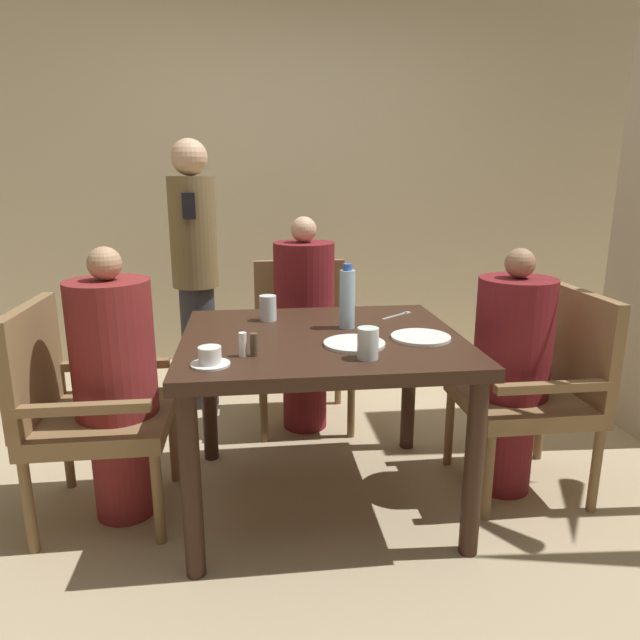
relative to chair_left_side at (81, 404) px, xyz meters
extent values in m
plane|color=tan|center=(0.96, 0.00, -0.49)|extent=(16.00, 16.00, 0.00)
cube|color=beige|center=(0.96, 2.07, 0.91)|extent=(8.00, 0.06, 2.80)
cube|color=#331E14|center=(0.96, 0.00, 0.23)|extent=(1.11, 0.98, 0.05)
cylinder|color=#331E14|center=(0.46, -0.43, -0.14)|extent=(0.07, 0.07, 0.69)
cylinder|color=#331E14|center=(1.45, -0.43, -0.14)|extent=(0.07, 0.07, 0.69)
cylinder|color=#331E14|center=(0.46, 0.43, -0.14)|extent=(0.07, 0.07, 0.69)
cylinder|color=#331E14|center=(1.45, 0.43, -0.14)|extent=(0.07, 0.07, 0.69)
cube|color=brown|center=(0.08, 0.00, -0.08)|extent=(0.52, 0.52, 0.07)
cube|color=brown|center=(-0.16, 0.00, 0.18)|extent=(0.05, 0.52, 0.44)
cube|color=brown|center=(0.08, 0.24, 0.08)|extent=(0.47, 0.04, 0.04)
cube|color=brown|center=(0.08, -0.24, 0.08)|extent=(0.47, 0.04, 0.04)
cylinder|color=brown|center=(0.31, 0.23, -0.30)|extent=(0.04, 0.04, 0.37)
cylinder|color=brown|center=(0.31, -0.23, -0.30)|extent=(0.04, 0.04, 0.37)
cylinder|color=brown|center=(-0.15, 0.23, -0.30)|extent=(0.04, 0.04, 0.37)
cylinder|color=brown|center=(-0.15, -0.23, -0.30)|extent=(0.04, 0.04, 0.37)
cylinder|color=maroon|center=(0.14, 0.00, -0.26)|extent=(0.24, 0.24, 0.44)
cylinder|color=maroon|center=(0.14, 0.00, 0.22)|extent=(0.32, 0.32, 0.53)
sphere|color=tan|center=(0.14, 0.00, 0.56)|extent=(0.13, 0.13, 0.13)
cube|color=brown|center=(0.96, 0.81, -0.08)|extent=(0.52, 0.52, 0.07)
cube|color=brown|center=(0.96, 1.05, 0.18)|extent=(0.52, 0.05, 0.44)
cube|color=brown|center=(1.20, 0.81, 0.08)|extent=(0.04, 0.47, 0.04)
cube|color=brown|center=(0.72, 0.81, 0.08)|extent=(0.04, 0.47, 0.04)
cylinder|color=brown|center=(1.19, 0.58, -0.30)|extent=(0.04, 0.04, 0.37)
cylinder|color=brown|center=(0.73, 0.58, -0.30)|extent=(0.04, 0.04, 0.37)
cylinder|color=brown|center=(1.19, 1.04, -0.30)|extent=(0.04, 0.04, 0.37)
cylinder|color=brown|center=(0.73, 1.04, -0.30)|extent=(0.04, 0.04, 0.37)
cylinder|color=maroon|center=(0.96, 0.75, -0.26)|extent=(0.24, 0.24, 0.44)
cylinder|color=maroon|center=(0.96, 0.75, 0.25)|extent=(0.32, 0.32, 0.58)
sphere|color=tan|center=(0.96, 0.75, 0.60)|extent=(0.13, 0.13, 0.13)
cube|color=brown|center=(1.84, 0.00, -0.08)|extent=(0.52, 0.52, 0.07)
cube|color=brown|center=(2.08, 0.00, 0.18)|extent=(0.05, 0.52, 0.44)
cube|color=brown|center=(1.84, -0.24, 0.08)|extent=(0.47, 0.04, 0.04)
cube|color=brown|center=(1.84, 0.24, 0.08)|extent=(0.47, 0.04, 0.04)
cylinder|color=brown|center=(1.60, -0.23, -0.30)|extent=(0.04, 0.04, 0.37)
cylinder|color=brown|center=(1.60, 0.23, -0.30)|extent=(0.04, 0.04, 0.37)
cylinder|color=brown|center=(2.07, -0.23, -0.30)|extent=(0.04, 0.04, 0.37)
cylinder|color=brown|center=(2.07, 0.23, -0.30)|extent=(0.04, 0.04, 0.37)
cylinder|color=maroon|center=(1.78, 0.00, -0.26)|extent=(0.24, 0.24, 0.44)
cylinder|color=maroon|center=(1.78, 0.00, 0.21)|extent=(0.32, 0.32, 0.51)
sphere|color=#997051|center=(1.78, 0.00, 0.53)|extent=(0.12, 0.12, 0.12)
cylinder|color=#2D2D33|center=(0.36, 1.14, -0.12)|extent=(0.20, 0.20, 0.73)
cylinder|color=brown|center=(0.36, 1.14, 0.56)|extent=(0.27, 0.27, 0.62)
sphere|color=tan|center=(0.36, 1.14, 0.97)|extent=(0.20, 0.20, 0.20)
cube|color=black|center=(0.36, 0.98, 0.71)|extent=(0.07, 0.01, 0.14)
cylinder|color=white|center=(1.34, -0.10, 0.26)|extent=(0.23, 0.23, 0.01)
cylinder|color=white|center=(1.06, -0.16, 0.26)|extent=(0.23, 0.23, 0.01)
cylinder|color=white|center=(0.54, -0.33, 0.25)|extent=(0.13, 0.13, 0.01)
cylinder|color=white|center=(0.54, -0.33, 0.29)|extent=(0.08, 0.08, 0.06)
cylinder|color=#A3C6DB|center=(1.08, 0.10, 0.37)|extent=(0.07, 0.07, 0.24)
cylinder|color=#3359B2|center=(1.08, 0.10, 0.51)|extent=(0.04, 0.04, 0.03)
cylinder|color=silver|center=(1.08, -0.32, 0.31)|extent=(0.07, 0.07, 0.11)
cylinder|color=silver|center=(0.75, 0.27, 0.31)|extent=(0.07, 0.07, 0.11)
cylinder|color=white|center=(0.65, -0.24, 0.29)|extent=(0.03, 0.03, 0.09)
cylinder|color=#4C3D2D|center=(0.69, -0.24, 0.29)|extent=(0.03, 0.03, 0.08)
cube|color=silver|center=(1.33, 0.27, 0.25)|extent=(0.15, 0.12, 0.00)
cube|color=silver|center=(1.40, 0.32, 0.25)|extent=(0.04, 0.04, 0.00)
camera|label=1|loc=(0.69, -2.19, 0.88)|focal=32.00mm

